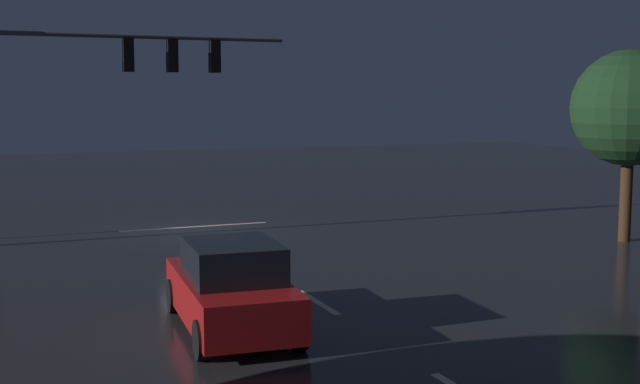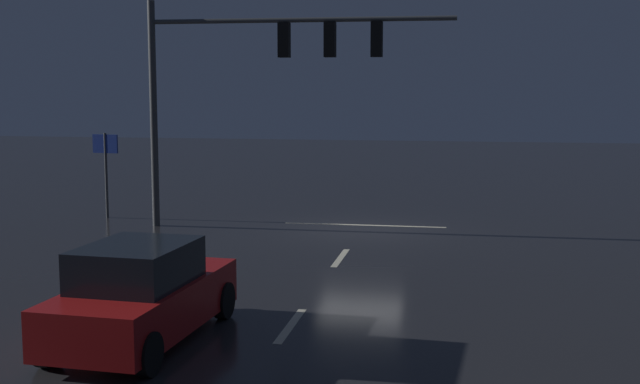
# 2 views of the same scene
# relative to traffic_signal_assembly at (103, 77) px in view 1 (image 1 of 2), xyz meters

# --- Properties ---
(ground_plane) EXTENTS (80.00, 80.00, 0.00)m
(ground_plane) POSITION_rel_traffic_signal_assembly_xyz_m (-3.00, -0.22, -4.92)
(ground_plane) COLOR #232326
(traffic_signal_assembly) EXTENTS (9.13, 0.47, 6.80)m
(traffic_signal_assembly) POSITION_rel_traffic_signal_assembly_xyz_m (0.00, 0.00, 0.00)
(traffic_signal_assembly) COLOR #383A3D
(traffic_signal_assembly) RESTS_ON ground_plane
(lane_dash_far) EXTENTS (0.16, 2.20, 0.01)m
(lane_dash_far) POSITION_rel_traffic_signal_assembly_xyz_m (-3.00, 3.78, -4.92)
(lane_dash_far) COLOR beige
(lane_dash_far) RESTS_ON ground_plane
(lane_dash_mid) EXTENTS (0.16, 2.20, 0.01)m
(lane_dash_mid) POSITION_rel_traffic_signal_assembly_xyz_m (-3.00, 9.78, -4.92)
(lane_dash_mid) COLOR beige
(lane_dash_mid) RESTS_ON ground_plane
(stop_bar) EXTENTS (5.00, 0.16, 0.01)m
(stop_bar) POSITION_rel_traffic_signal_assembly_xyz_m (-3.00, -1.19, -4.92)
(stop_bar) COLOR beige
(stop_bar) RESTS_ON ground_plane
(car_approaching) EXTENTS (2.16, 4.47, 1.70)m
(car_approaching) POSITION_rel_traffic_signal_assembly_xyz_m (-0.72, 11.11, -4.13)
(car_approaching) COLOR maroon
(car_approaching) RESTS_ON ground_plane
(tree_left_near) EXTENTS (3.47, 3.47, 5.75)m
(tree_left_near) POSITION_rel_traffic_signal_assembly_xyz_m (-14.39, 6.42, -0.93)
(tree_left_near) COLOR #382314
(tree_left_near) RESTS_ON ground_plane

